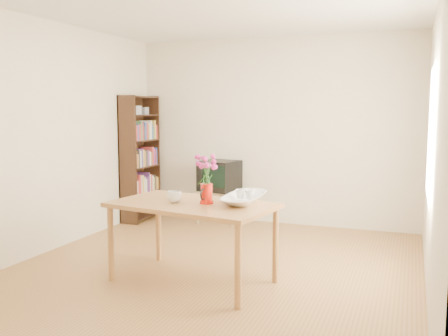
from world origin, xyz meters
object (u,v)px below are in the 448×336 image
at_px(mug, 175,197).
at_px(table, 192,211).
at_px(pitcher, 207,194).
at_px(bowl, 244,178).
at_px(television, 220,175).

bearing_deg(mug, table, -154.02).
xyz_separation_m(table, pitcher, (0.13, 0.02, 0.16)).
bearing_deg(bowl, mug, -159.52).
height_order(table, pitcher, pitcher).
distance_m(table, mug, 0.21).
relative_size(mug, bowl, 0.28).
distance_m(table, pitcher, 0.21).
bearing_deg(television, pitcher, -58.52).
bearing_deg(television, mug, -65.50).
relative_size(table, television, 2.76).
relative_size(mug, television, 0.24).
relative_size(table, mug, 11.67).
height_order(pitcher, television, pitcher).
xyz_separation_m(table, bowl, (0.45, 0.18, 0.31)).
bearing_deg(table, bowl, 31.87).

